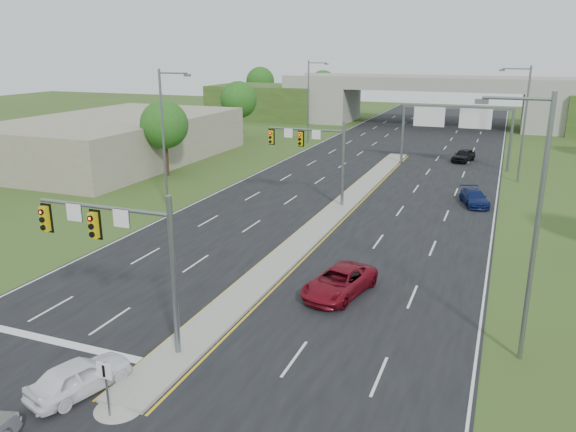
# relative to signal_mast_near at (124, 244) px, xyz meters

# --- Properties ---
(ground) EXTENTS (240.00, 240.00, 0.00)m
(ground) POSITION_rel_signal_mast_near_xyz_m (2.26, 0.07, -4.73)
(ground) COLOR #374A1A
(ground) RESTS_ON ground
(road) EXTENTS (24.00, 160.00, 0.02)m
(road) POSITION_rel_signal_mast_near_xyz_m (2.26, 35.07, -4.72)
(road) COLOR black
(road) RESTS_ON ground
(median) EXTENTS (2.00, 54.00, 0.16)m
(median) POSITION_rel_signal_mast_near_xyz_m (2.26, 23.07, -4.63)
(median) COLOR gray
(median) RESTS_ON road
(median_nose) EXTENTS (2.00, 2.00, 0.16)m
(median_nose) POSITION_rel_signal_mast_near_xyz_m (2.26, -3.93, -4.63)
(median_nose) COLOR gray
(median_nose) RESTS_ON road
(lane_markings) EXTENTS (23.72, 160.00, 0.01)m
(lane_markings) POSITION_rel_signal_mast_near_xyz_m (1.66, 28.99, -4.70)
(lane_markings) COLOR gold
(lane_markings) RESTS_ON road
(signal_mast_near) EXTENTS (6.62, 0.60, 7.00)m
(signal_mast_near) POSITION_rel_signal_mast_near_xyz_m (0.00, 0.00, 0.00)
(signal_mast_near) COLOR slate
(signal_mast_near) RESTS_ON ground
(signal_mast_far) EXTENTS (6.62, 0.60, 7.00)m
(signal_mast_far) POSITION_rel_signal_mast_near_xyz_m (0.00, 25.00, 0.00)
(signal_mast_far) COLOR slate
(signal_mast_far) RESTS_ON ground
(keep_right_sign) EXTENTS (0.60, 0.13, 2.20)m
(keep_right_sign) POSITION_rel_signal_mast_near_xyz_m (2.26, -4.45, -3.21)
(keep_right_sign) COLOR slate
(keep_right_sign) RESTS_ON ground
(sign_gantry) EXTENTS (11.58, 0.44, 6.67)m
(sign_gantry) POSITION_rel_signal_mast_near_xyz_m (8.95, 44.99, 0.51)
(sign_gantry) COLOR slate
(sign_gantry) RESTS_ON ground
(overpass) EXTENTS (80.00, 14.00, 8.10)m
(overpass) POSITION_rel_signal_mast_near_xyz_m (2.26, 80.07, -1.17)
(overpass) COLOR gray
(overpass) RESTS_ON ground
(lightpole_l_mid) EXTENTS (2.85, 0.25, 11.00)m
(lightpole_l_mid) POSITION_rel_signal_mast_near_xyz_m (-11.03, 20.07, 1.38)
(lightpole_l_mid) COLOR slate
(lightpole_l_mid) RESTS_ON ground
(lightpole_l_far) EXTENTS (2.85, 0.25, 11.00)m
(lightpole_l_far) POSITION_rel_signal_mast_near_xyz_m (-11.03, 55.07, 1.38)
(lightpole_l_far) COLOR slate
(lightpole_l_far) RESTS_ON ground
(lightpole_r_near) EXTENTS (2.85, 0.25, 11.00)m
(lightpole_r_near) POSITION_rel_signal_mast_near_xyz_m (15.56, 5.07, 1.38)
(lightpole_r_near) COLOR slate
(lightpole_r_near) RESTS_ON ground
(lightpole_r_far) EXTENTS (2.85, 0.25, 11.00)m
(lightpole_r_far) POSITION_rel_signal_mast_near_xyz_m (15.56, 40.07, 1.38)
(lightpole_r_far) COLOR slate
(lightpole_r_far) RESTS_ON ground
(tree_l_near) EXTENTS (4.80, 4.80, 7.60)m
(tree_l_near) POSITION_rel_signal_mast_near_xyz_m (-17.74, 30.07, 0.45)
(tree_l_near) COLOR #382316
(tree_l_near) RESTS_ON ground
(tree_l_mid) EXTENTS (5.20, 5.20, 8.12)m
(tree_l_mid) POSITION_rel_signal_mast_near_xyz_m (-21.74, 55.07, 0.78)
(tree_l_mid) COLOR #382316
(tree_l_mid) RESTS_ON ground
(tree_back_a) EXTENTS (6.00, 6.00, 8.85)m
(tree_back_a) POSITION_rel_signal_mast_near_xyz_m (-35.74, 94.07, 1.11)
(tree_back_a) COLOR #382316
(tree_back_a) RESTS_ON ground
(tree_back_b) EXTENTS (5.60, 5.60, 8.32)m
(tree_back_b) POSITION_rel_signal_mast_near_xyz_m (-21.74, 94.07, 0.78)
(tree_back_b) COLOR #382316
(tree_back_b) RESTS_ON ground
(commercial_building) EXTENTS (18.00, 30.00, 5.00)m
(commercial_building) POSITION_rel_signal_mast_near_xyz_m (-27.74, 35.07, -2.23)
(commercial_building) COLOR gray
(commercial_building) RESTS_ON ground
(car_white) EXTENTS (2.70, 4.27, 1.35)m
(car_white) POSITION_rel_signal_mast_near_xyz_m (0.27, -3.57, -4.03)
(car_white) COLOR white
(car_white) RESTS_ON road
(car_far_a) EXTENTS (3.42, 5.51, 1.42)m
(car_far_a) POSITION_rel_signal_mast_near_xyz_m (6.89, 8.44, -3.99)
(car_far_a) COLOR maroon
(car_far_a) RESTS_ON road
(car_far_b) EXTENTS (2.98, 4.66, 1.26)m
(car_far_b) POSITION_rel_signal_mast_near_xyz_m (12.34, 29.60, -4.08)
(car_far_b) COLOR #0C174C
(car_far_b) RESTS_ON road
(car_far_c) EXTENTS (2.71, 4.53, 1.44)m
(car_far_c) POSITION_rel_signal_mast_near_xyz_m (9.94, 48.80, -3.98)
(car_far_c) COLOR black
(car_far_c) RESTS_ON road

